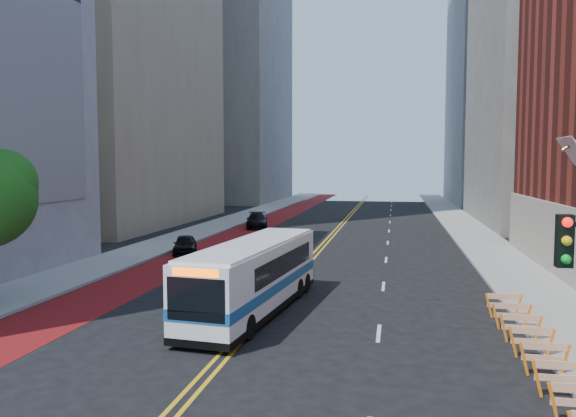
# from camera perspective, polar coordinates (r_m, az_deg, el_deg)

# --- Properties ---
(ground) EXTENTS (160.00, 160.00, 0.00)m
(ground) POSITION_cam_1_polar(r_m,az_deg,el_deg) (16.35, -9.40, -17.53)
(ground) COLOR black
(ground) RESTS_ON ground
(sidewalk_left) EXTENTS (4.00, 140.00, 0.15)m
(sidewalk_left) POSITION_cam_1_polar(r_m,az_deg,el_deg) (47.85, -10.48, -2.83)
(sidewalk_left) COLOR gray
(sidewalk_left) RESTS_ON ground
(sidewalk_right) EXTENTS (4.00, 140.00, 0.15)m
(sidewalk_right) POSITION_cam_1_polar(r_m,az_deg,el_deg) (45.11, 19.30, -3.45)
(sidewalk_right) COLOR gray
(sidewalk_right) RESTS_ON ground
(bus_lane_paint) EXTENTS (3.60, 140.00, 0.01)m
(bus_lane_paint) POSITION_cam_1_polar(r_m,az_deg,el_deg) (46.59, -5.99, -3.06)
(bus_lane_paint) COLOR maroon
(bus_lane_paint) RESTS_ON ground
(center_line_inner) EXTENTS (0.14, 140.00, 0.01)m
(center_line_inner) POSITION_cam_1_polar(r_m,az_deg,el_deg) (44.96, 3.73, -3.33)
(center_line_inner) COLOR gold
(center_line_inner) RESTS_ON ground
(center_line_outer) EXTENTS (0.14, 140.00, 0.01)m
(center_line_outer) POSITION_cam_1_polar(r_m,az_deg,el_deg) (44.92, 4.19, -3.34)
(center_line_outer) COLOR gold
(center_line_outer) RESTS_ON ground
(lane_dashes) EXTENTS (0.14, 98.20, 0.01)m
(lane_dashes) POSITION_cam_1_polar(r_m,az_deg,el_deg) (52.56, 10.22, -2.25)
(lane_dashes) COLOR silver
(lane_dashes) RESTS_ON ground
(midrise_right_near) EXTENTS (18.00, 26.00, 40.00)m
(midrise_right_near) POSITION_cam_1_polar(r_m,az_deg,el_deg) (66.14, 27.23, 16.13)
(midrise_right_near) COLOR slate
(midrise_right_near) RESTS_ON ground
(midrise_right_far) EXTENTS (20.00, 28.00, 55.00)m
(midrise_right_far) POSITION_cam_1_polar(r_m,az_deg,el_deg) (96.48, 22.76, 16.96)
(midrise_right_far) COLOR gray
(midrise_right_far) RESTS_ON ground
(midrise_left_far) EXTENTS (20.00, 26.00, 65.00)m
(midrise_left_far) POSITION_cam_1_polar(r_m,az_deg,el_deg) (100.28, -6.97, 19.72)
(midrise_left_far) COLOR slate
(midrise_left_far) RESTS_ON ground
(construction_barriers) EXTENTS (1.42, 10.91, 1.00)m
(construction_barriers) POSITION_cam_1_polar(r_m,az_deg,el_deg) (18.94, 24.03, -12.59)
(construction_barriers) COLOR orange
(construction_barriers) RESTS_ON ground
(transit_bus) EXTENTS (3.46, 10.91, 2.95)m
(transit_bus) POSITION_cam_1_polar(r_m,az_deg,el_deg) (23.39, -3.40, -6.79)
(transit_bus) COLOR white
(transit_bus) RESTS_ON ground
(car_a) EXTENTS (2.54, 4.00, 1.27)m
(car_a) POSITION_cam_1_polar(r_m,az_deg,el_deg) (39.25, -10.43, -3.60)
(car_a) COLOR black
(car_a) RESTS_ON ground
(car_b) EXTENTS (2.76, 4.22, 1.32)m
(car_b) POSITION_cam_1_polar(r_m,az_deg,el_deg) (41.77, -0.60, -3.01)
(car_b) COLOR black
(car_b) RESTS_ON ground
(car_c) EXTENTS (3.07, 5.21, 1.42)m
(car_c) POSITION_cam_1_polar(r_m,az_deg,el_deg) (54.31, -3.18, -1.22)
(car_c) COLOR black
(car_c) RESTS_ON ground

